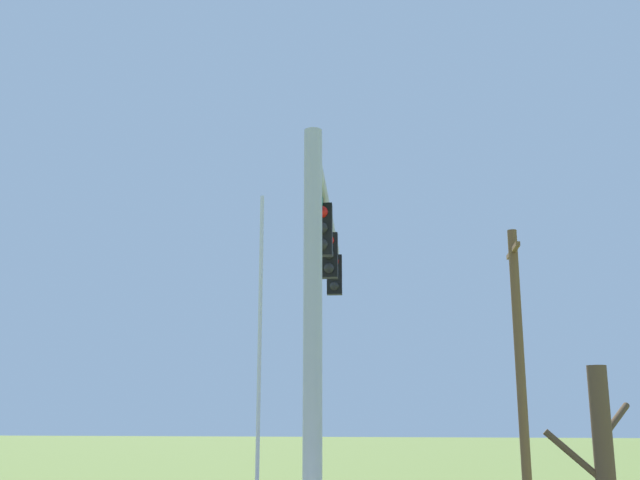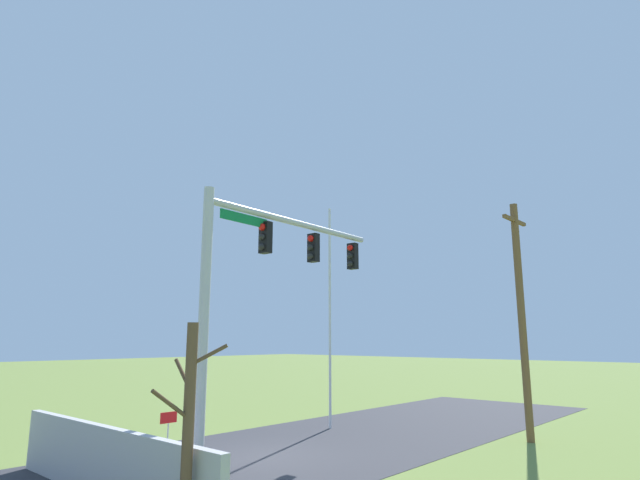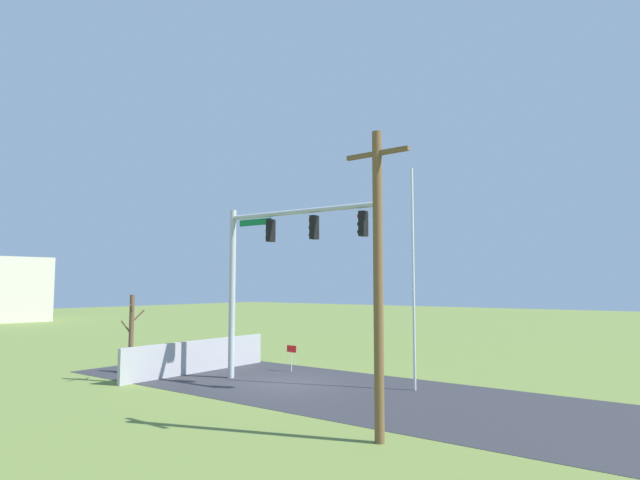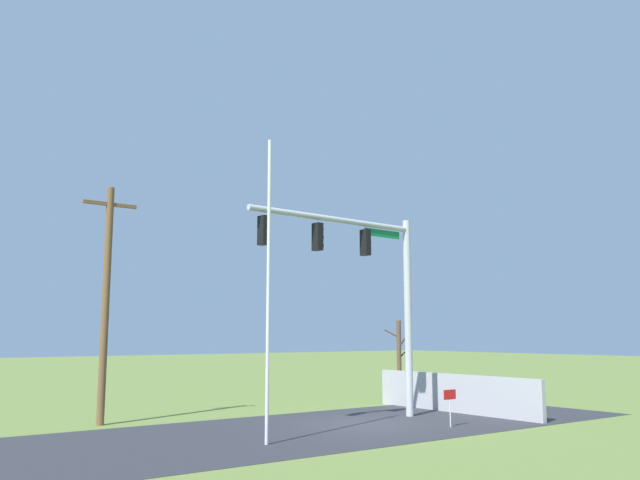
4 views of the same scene
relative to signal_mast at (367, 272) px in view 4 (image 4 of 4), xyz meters
name	(u,v)px [view 4 (image 4 of 4)]	position (x,y,z in m)	size (l,w,h in m)	color
ground_plane	(364,424)	(-0.63, -0.49, -5.29)	(160.00, 160.00, 0.00)	olive
road_surface	(264,434)	(-4.63, -0.49, -5.29)	(28.00, 8.00, 0.01)	#2D2D33
sidewalk_corner	(429,414)	(3.11, 0.10, -5.29)	(6.00, 6.00, 0.01)	#B7B5AD
retaining_fence	(454,393)	(4.43, -0.01, -4.55)	(0.20, 8.25, 1.49)	#A8A8AD
signal_mast	(367,272)	(0.00, 0.00, 0.00)	(7.43, 0.64, 7.43)	#B2B5BA
flagpole	(268,287)	(-5.63, -2.23, -0.93)	(0.10, 0.10, 8.73)	silver
utility_pole	(106,299)	(-8.04, 4.53, -1.03)	(1.90, 0.26, 8.20)	brown
bare_tree	(399,361)	(4.70, 3.40, -3.40)	(1.27, 1.02, 3.66)	brown
open_sign	(450,399)	(1.11, -2.85, -4.39)	(0.56, 0.04, 1.22)	silver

